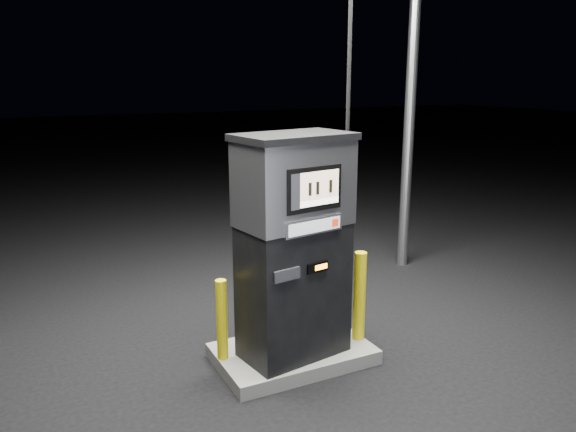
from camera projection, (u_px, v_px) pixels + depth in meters
name	position (u px, v px, depth m)	size (l,w,h in m)	color
ground	(293.00, 360.00, 5.97)	(80.00, 80.00, 0.00)	black
pump_island	(293.00, 354.00, 5.96)	(1.60, 1.00, 0.15)	slate
fuel_dispenser	(294.00, 245.00, 5.55)	(1.29, 0.84, 4.70)	black
bollard_left	(222.00, 320.00, 5.61)	(0.11, 0.11, 0.84)	yellow
bollard_right	(359.00, 296.00, 6.03)	(0.13, 0.13, 0.98)	yellow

